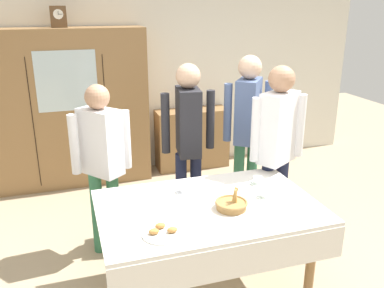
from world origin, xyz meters
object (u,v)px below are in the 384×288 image
book_stack (192,107)px  person_behind_table_left (188,133)px  spoon_mid_left (238,192)px  tea_cup_mid_right (184,189)px  spoon_far_right (126,194)px  tea_cup_front_edge (265,194)px  person_by_cabinet (277,140)px  person_beside_shelf (102,155)px  dining_table (210,220)px  mantel_clock (58,17)px  spoon_mid_right (164,212)px  person_near_right_end (247,122)px  bookshelf_low (192,139)px  bread_basket (231,204)px  wall_cabinet (69,109)px  pastry_plate (163,232)px  tea_cup_near_left (257,181)px

book_stack → person_behind_table_left: bearing=-108.8°
book_stack → spoon_mid_left: bearing=-99.2°
tea_cup_mid_right → spoon_far_right: 0.45m
tea_cup_front_edge → person_by_cabinet: (0.37, 0.51, 0.24)m
tea_cup_front_edge → person_by_cabinet: size_ratio=0.08×
spoon_far_right → person_beside_shelf: person_beside_shelf is taller
dining_table → mantel_clock: 3.07m
spoon_mid_right → tea_cup_front_edge: bearing=-0.6°
person_behind_table_left → person_by_cabinet: person_by_cabinet is taller
spoon_far_right → mantel_clock: bearing=99.4°
spoon_mid_right → dining_table: bearing=-5.2°
spoon_far_right → person_near_right_end: size_ratio=0.07×
bookshelf_low → person_beside_shelf: bearing=-128.4°
person_beside_shelf → person_near_right_end: (1.48, 0.21, 0.11)m
bookshelf_low → person_behind_table_left: (-0.56, -1.64, 0.62)m
bookshelf_low → bread_basket: (-0.56, -2.71, 0.40)m
spoon_mid_right → person_beside_shelf: bearing=111.8°
dining_table → person_beside_shelf: bearing=127.4°
wall_cabinet → person_by_cabinet: wall_cabinet is taller
mantel_clock → person_beside_shelf: bearing=-82.1°
pastry_plate → person_beside_shelf: size_ratio=0.18×
mantel_clock → person_by_cabinet: (1.75, -2.06, -1.01)m
book_stack → tea_cup_front_edge: book_stack is taller
book_stack → bread_basket: bearing=-101.6°
pastry_plate → person_beside_shelf: bearing=103.0°
pastry_plate → spoon_far_right: pastry_plate is taller
tea_cup_front_edge → person_behind_table_left: person_behind_table_left is taller
pastry_plate → spoon_far_right: size_ratio=2.35×
pastry_plate → spoon_mid_left: (0.72, 0.42, -0.01)m
tea_cup_mid_right → wall_cabinet: bearing=109.0°
tea_cup_mid_right → person_by_cabinet: 1.00m
book_stack → pastry_plate: 3.10m
wall_cabinet → tea_cup_front_edge: (1.36, -2.57, -0.16)m
bookshelf_low → person_by_cabinet: (0.13, -2.11, 0.64)m
tea_cup_mid_right → book_stack: bearing=70.9°
dining_table → spoon_mid_right: spoon_mid_right is taller
spoon_mid_left → person_by_cabinet: person_by_cabinet is taller
spoon_far_right → person_near_right_end: (1.35, 0.71, 0.28)m
book_stack → tea_cup_near_left: size_ratio=1.69×
wall_cabinet → tea_cup_mid_right: 2.43m
mantel_clock → tea_cup_mid_right: size_ratio=1.85×
book_stack → bread_basket: 2.77m
bookshelf_low → tea_cup_mid_right: 2.51m
person_beside_shelf → person_behind_table_left: (0.83, 0.11, 0.09)m
bookshelf_low → dining_table: bearing=-104.8°
bookshelf_low → tea_cup_mid_right: (-0.81, -2.34, 0.40)m
mantel_clock → person_near_right_end: bearing=-40.9°
book_stack → dining_table: bearing=-104.8°
person_beside_shelf → tea_cup_near_left: bearing=-27.4°
book_stack → spoon_mid_left: book_stack is taller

